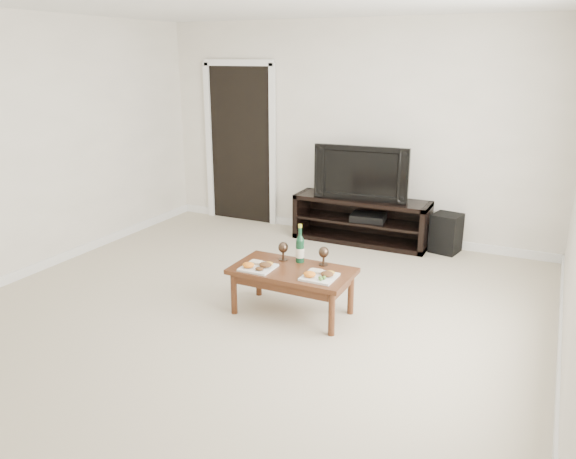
# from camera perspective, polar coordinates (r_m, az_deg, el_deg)

# --- Properties ---
(floor) EXTENTS (5.50, 5.50, 0.00)m
(floor) POSITION_cam_1_polar(r_m,az_deg,el_deg) (4.90, -5.05, -9.23)
(floor) COLOR #BCAE97
(floor) RESTS_ON ground
(back_wall) EXTENTS (5.00, 0.04, 2.60)m
(back_wall) POSITION_cam_1_polar(r_m,az_deg,el_deg) (6.96, 6.51, 9.91)
(back_wall) COLOR white
(back_wall) RESTS_ON ground
(doorway) EXTENTS (0.90, 0.02, 2.05)m
(doorway) POSITION_cam_1_polar(r_m,az_deg,el_deg) (7.62, -4.82, 8.50)
(doorway) COLOR black
(doorway) RESTS_ON ground
(media_console) EXTENTS (1.62, 0.45, 0.55)m
(media_console) POSITION_cam_1_polar(r_m,az_deg,el_deg) (6.84, 7.42, 0.95)
(media_console) COLOR black
(media_console) RESTS_ON ground
(television) EXTENTS (1.12, 0.24, 0.64)m
(television) POSITION_cam_1_polar(r_m,az_deg,el_deg) (6.70, 7.62, 5.85)
(television) COLOR black
(television) RESTS_ON media_console
(av_receiver) EXTENTS (0.43, 0.34, 0.08)m
(av_receiver) POSITION_cam_1_polar(r_m,az_deg,el_deg) (6.79, 8.16, 1.23)
(av_receiver) COLOR black
(av_receiver) RESTS_ON media_console
(subwoofer) EXTENTS (0.35, 0.35, 0.45)m
(subwoofer) POSITION_cam_1_polar(r_m,az_deg,el_deg) (6.70, 15.77, -0.35)
(subwoofer) COLOR black
(subwoofer) RESTS_ON ground
(coffee_table) EXTENTS (1.05, 0.58, 0.42)m
(coffee_table) POSITION_cam_1_polar(r_m,az_deg,el_deg) (4.93, 0.44, -6.30)
(coffee_table) COLOR #532C17
(coffee_table) RESTS_ON ground
(plate_left) EXTENTS (0.27, 0.27, 0.07)m
(plate_left) POSITION_cam_1_polar(r_m,az_deg,el_deg) (4.85, -3.06, -3.61)
(plate_left) COLOR white
(plate_left) RESTS_ON coffee_table
(plate_right) EXTENTS (0.27, 0.27, 0.07)m
(plate_right) POSITION_cam_1_polar(r_m,az_deg,el_deg) (4.65, 3.21, -4.54)
(plate_right) COLOR white
(plate_right) RESTS_ON coffee_table
(wine_bottle) EXTENTS (0.07, 0.07, 0.35)m
(wine_bottle) POSITION_cam_1_polar(r_m,az_deg,el_deg) (4.95, 1.23, -1.41)
(wine_bottle) COLOR #103A22
(wine_bottle) RESTS_ON coffee_table
(goblet_left) EXTENTS (0.09, 0.09, 0.17)m
(goblet_left) POSITION_cam_1_polar(r_m,az_deg,el_deg) (5.03, -0.49, -2.21)
(goblet_left) COLOR #3E2E22
(goblet_left) RESTS_ON coffee_table
(goblet_right) EXTENTS (0.09, 0.09, 0.17)m
(goblet_right) POSITION_cam_1_polar(r_m,az_deg,el_deg) (4.92, 3.64, -2.70)
(goblet_right) COLOR #3E2E22
(goblet_right) RESTS_ON coffee_table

